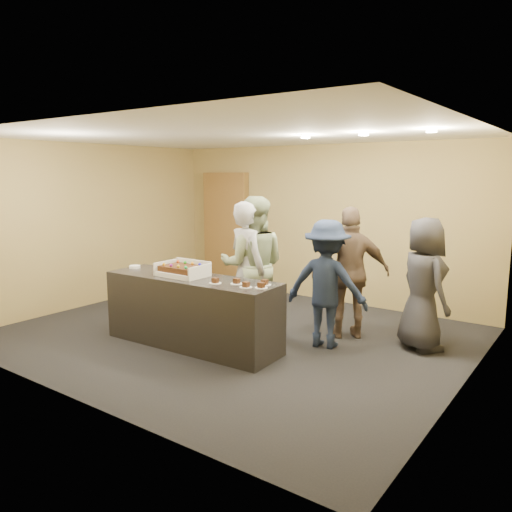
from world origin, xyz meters
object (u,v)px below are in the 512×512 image
(cake_box, at_px, (184,272))
(person_sage_man, at_px, (253,265))
(plate_stack, at_px, (135,267))
(serving_counter, at_px, (192,311))
(person_brown_extra, at_px, (351,273))
(sheet_cake, at_px, (182,268))
(person_navy_man, at_px, (327,284))
(person_server_grey, at_px, (247,269))
(person_dark_suit, at_px, (423,284))
(storage_cabinet, at_px, (226,230))

(cake_box, xyz_separation_m, person_sage_man, (0.47, 0.88, 0.01))
(plate_stack, xyz_separation_m, person_sage_man, (1.39, 0.90, 0.03))
(serving_counter, xyz_separation_m, person_brown_extra, (1.51, 1.49, 0.44))
(sheet_cake, bearing_deg, cake_box, 89.15)
(plate_stack, xyz_separation_m, person_navy_man, (2.49, 0.98, -0.10))
(cake_box, xyz_separation_m, person_navy_man, (1.57, 0.96, -0.13))
(serving_counter, relative_size, person_server_grey, 1.30)
(cake_box, distance_m, sheet_cake, 0.06)
(person_dark_suit, bearing_deg, serving_counter, 73.64)
(person_server_grey, bearing_deg, serving_counter, 86.57)
(person_navy_man, bearing_deg, person_dark_suit, -158.92)
(serving_counter, bearing_deg, sheet_cake, 177.79)
(cake_box, relative_size, person_sage_man, 0.33)
(storage_cabinet, relative_size, sheet_cake, 4.18)
(cake_box, height_order, person_brown_extra, person_brown_extra)
(serving_counter, distance_m, cake_box, 0.52)
(storage_cabinet, xyz_separation_m, person_server_grey, (2.24, -2.30, -0.19))
(sheet_cake, bearing_deg, storage_cabinet, 119.84)
(person_server_grey, height_order, person_brown_extra, person_server_grey)
(person_navy_man, bearing_deg, cake_box, 22.04)
(cake_box, xyz_separation_m, person_dark_suit, (2.60, 1.58, -0.11))
(person_brown_extra, relative_size, person_dark_suit, 1.06)
(person_navy_man, bearing_deg, sheet_cake, 22.64)
(person_server_grey, distance_m, person_navy_man, 1.11)
(storage_cabinet, distance_m, sheet_cake, 3.53)
(person_dark_suit, bearing_deg, person_server_grey, 62.12)
(person_navy_man, distance_m, person_brown_extra, 0.52)
(sheet_cake, relative_size, plate_stack, 3.56)
(person_server_grey, bearing_deg, cake_box, 76.71)
(sheet_cake, distance_m, person_sage_man, 1.02)
(person_navy_man, bearing_deg, person_server_grey, 2.34)
(person_navy_man, relative_size, person_dark_suit, 0.98)
(sheet_cake, xyz_separation_m, person_navy_man, (1.57, 0.99, -0.18))
(person_brown_extra, bearing_deg, cake_box, 5.93)
(storage_cabinet, distance_m, person_dark_suit, 4.60)
(sheet_cake, xyz_separation_m, plate_stack, (-0.92, 0.00, -0.08))
(storage_cabinet, bearing_deg, person_server_grey, -45.79)
(plate_stack, height_order, person_brown_extra, person_brown_extra)
(sheet_cake, height_order, person_sage_man, person_sage_man)
(plate_stack, height_order, person_sage_man, person_sage_man)
(storage_cabinet, relative_size, person_navy_man, 1.36)
(plate_stack, distance_m, person_dark_suit, 3.87)
(sheet_cake, xyz_separation_m, person_dark_suit, (2.60, 1.60, -0.16))
(person_dark_suit, bearing_deg, plate_stack, 64.89)
(plate_stack, distance_m, person_navy_man, 2.68)
(plate_stack, bearing_deg, person_brown_extra, 30.03)
(storage_cabinet, bearing_deg, person_sage_man, -44.07)
(plate_stack, height_order, person_server_grey, person_server_grey)
(cake_box, relative_size, plate_stack, 4.19)
(cake_box, distance_m, plate_stack, 0.92)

